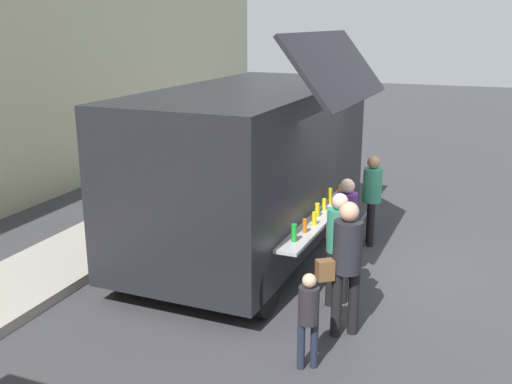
% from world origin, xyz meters
% --- Properties ---
extents(ground_plane, '(60.00, 60.00, 0.00)m').
position_xyz_m(ground_plane, '(0.00, 0.00, 0.00)').
color(ground_plane, '#38383D').
extents(food_truck_main, '(5.73, 3.31, 3.69)m').
position_xyz_m(food_truck_main, '(-0.06, 1.98, 1.54)').
color(food_truck_main, black).
rests_on(food_truck_main, ground).
extents(trash_bin, '(0.60, 0.60, 0.86)m').
position_xyz_m(trash_bin, '(4.29, 4.30, 0.43)').
color(trash_bin, '#2E6436').
rests_on(trash_bin, ground).
extents(customer_front_ordering, '(0.51, 0.39, 1.60)m').
position_xyz_m(customer_front_ordering, '(-0.70, 0.23, 0.95)').
color(customer_front_ordering, black).
rests_on(customer_front_ordering, ground).
extents(customer_mid_with_backpack, '(0.50, 0.50, 1.62)m').
position_xyz_m(customer_mid_with_backpack, '(-1.59, 0.10, 0.99)').
color(customer_mid_with_backpack, black).
rests_on(customer_mid_with_backpack, ground).
extents(customer_rear_waiting, '(0.47, 0.54, 1.76)m').
position_xyz_m(customer_rear_waiting, '(-2.37, -0.16, 1.04)').
color(customer_rear_waiting, black).
rests_on(customer_rear_waiting, ground).
extents(customer_extra_browsing, '(0.33, 0.33, 1.61)m').
position_xyz_m(customer_extra_browsing, '(0.96, 0.13, 0.96)').
color(customer_extra_browsing, black).
rests_on(customer_extra_browsing, ground).
extents(child_near_queue, '(0.24, 0.24, 1.17)m').
position_xyz_m(child_near_queue, '(-3.26, 0.04, 0.70)').
color(child_near_queue, '#1E2435').
rests_on(child_near_queue, ground).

